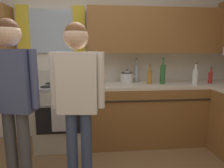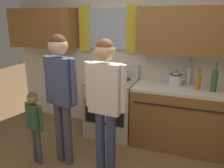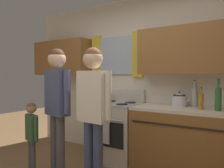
{
  "view_description": "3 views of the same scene",
  "coord_description": "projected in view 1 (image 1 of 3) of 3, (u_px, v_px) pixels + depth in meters",
  "views": [
    {
      "loc": [
        0.07,
        -1.25,
        1.39
      ],
      "look_at": [
        0.28,
        1.0,
        1.0
      ],
      "focal_mm": 31.14,
      "sensor_mm": 36.0,
      "label": 1
    },
    {
      "loc": [
        0.84,
        -1.7,
        1.85
      ],
      "look_at": [
        -0.08,
        0.76,
        1.09
      ],
      "focal_mm": 36.88,
      "sensor_mm": 36.0,
      "label": 2
    },
    {
      "loc": [
        1.4,
        -1.41,
        1.31
      ],
      "look_at": [
        -0.08,
        0.96,
        1.22
      ],
      "focal_mm": 35.33,
      "sensor_mm": 36.0,
      "label": 3
    }
  ],
  "objects": [
    {
      "name": "bottle_wine_green",
      "position": [
        163.0,
        74.0,
        2.85
      ],
      "size": [
        0.08,
        0.08,
        0.39
      ],
      "color": "#2D6633",
      "rests_on": "kitchen_counter_run"
    },
    {
      "name": "bottle_tall_clear",
      "position": [
        136.0,
        73.0,
        3.09
      ],
      "size": [
        0.07,
        0.07,
        0.37
      ],
      "color": "silver",
      "rests_on": "kitchen_counter_run"
    },
    {
      "name": "adult_holding_child",
      "position": [
        13.0,
        88.0,
        1.79
      ],
      "size": [
        0.5,
        0.25,
        1.67
      ],
      "color": "#4C4C51",
      "rests_on": "ground"
    },
    {
      "name": "stove_oven",
      "position": [
        64.0,
        114.0,
        2.86
      ],
      "size": [
        0.74,
        0.67,
        1.1
      ],
      "color": "beige",
      "rests_on": "ground"
    },
    {
      "name": "bottle_milk_white",
      "position": [
        195.0,
        76.0,
        2.8
      ],
      "size": [
        0.08,
        0.08,
        0.31
      ],
      "color": "white",
      "rests_on": "kitchen_counter_run"
    },
    {
      "name": "bottle_oil_amber",
      "position": [
        150.0,
        77.0,
        2.84
      ],
      "size": [
        0.06,
        0.06,
        0.29
      ],
      "color": "#B27223",
      "rests_on": "kitchen_counter_run"
    },
    {
      "name": "kitchen_counter_run",
      "position": [
        199.0,
        121.0,
        2.63
      ],
      "size": [
        2.29,
        2.09,
        0.9
      ],
      "color": "brown",
      "rests_on": "ground"
    },
    {
      "name": "back_wall_unit",
      "position": [
        92.0,
        47.0,
        3.0
      ],
      "size": [
        4.6,
        0.42,
        2.6
      ],
      "color": "silver",
      "rests_on": "ground"
    },
    {
      "name": "bottle_sauce_red",
      "position": [
        210.0,
        77.0,
        2.91
      ],
      "size": [
        0.06,
        0.06,
        0.25
      ],
      "color": "red",
      "rests_on": "kitchen_counter_run"
    },
    {
      "name": "adult_in_plaid",
      "position": [
        78.0,
        89.0,
        1.82
      ],
      "size": [
        0.51,
        0.22,
        1.64
      ],
      "color": "#38476B",
      "rests_on": "ground"
    },
    {
      "name": "stovetop_kettle",
      "position": [
        127.0,
        76.0,
        2.97
      ],
      "size": [
        0.27,
        0.2,
        0.21
      ],
      "color": "silver",
      "rests_on": "kitchen_counter_run"
    }
  ]
}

